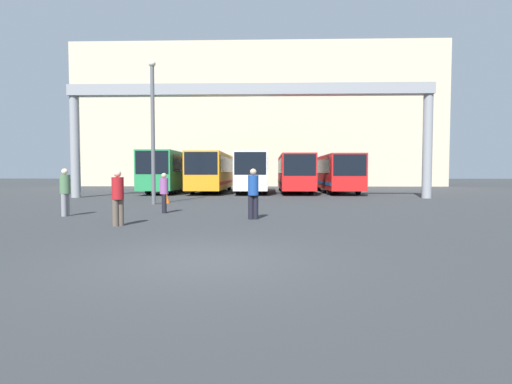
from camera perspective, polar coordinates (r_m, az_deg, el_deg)
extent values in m
plane|color=#2D3033|center=(7.68, -7.56, -9.67)|extent=(200.00, 200.00, 0.00)
cube|color=beige|center=(53.93, 0.38, 10.21)|extent=(44.99, 12.00, 17.20)
cylinder|color=gray|center=(28.89, -24.43, 5.84)|extent=(0.60, 0.60, 6.62)
cylinder|color=gray|center=(27.92, 23.29, 5.98)|extent=(0.60, 0.60, 6.62)
cube|color=gray|center=(26.49, -1.02, 14.39)|extent=(23.47, 0.80, 0.70)
cube|color=#268C4C|center=(34.73, -11.80, 3.01)|extent=(2.53, 12.28, 2.92)
cube|color=black|center=(28.83, -14.65, 4.11)|extent=(2.33, 0.06, 1.64)
cube|color=black|center=(34.74, -11.81, 3.90)|extent=(2.56, 10.43, 1.23)
cube|color=#268C4C|center=(34.74, -11.78, 1.46)|extent=(2.56, 11.66, 0.24)
cylinder|color=black|center=(31.73, -15.17, 0.64)|extent=(0.28, 1.02, 1.02)
cylinder|color=black|center=(31.16, -11.27, 0.65)|extent=(0.28, 1.02, 1.02)
cylinder|color=black|center=(38.35, -12.19, 1.03)|extent=(0.28, 1.02, 1.02)
cylinder|color=black|center=(37.88, -8.94, 1.04)|extent=(0.28, 1.02, 1.02)
cube|color=orange|center=(33.73, -6.25, 2.98)|extent=(2.54, 11.54, 2.84)
cube|color=black|center=(28.06, -7.88, 4.08)|extent=(2.34, 0.06, 1.59)
cube|color=black|center=(33.74, -6.26, 3.87)|extent=(2.57, 9.81, 1.19)
cube|color=red|center=(33.74, -6.25, 1.44)|extent=(2.57, 10.96, 0.24)
cylinder|color=black|center=(30.75, -9.12, 0.53)|extent=(0.28, 0.91, 0.91)
cylinder|color=black|center=(30.41, -5.00, 0.53)|extent=(0.28, 0.91, 0.91)
cylinder|color=black|center=(37.11, -7.26, 0.93)|extent=(0.28, 0.91, 0.91)
cylinder|color=black|center=(36.83, -3.84, 0.93)|extent=(0.28, 0.91, 0.91)
cube|color=silver|center=(32.93, -0.44, 3.00)|extent=(2.42, 10.52, 2.83)
cube|color=black|center=(27.70, -0.84, 4.11)|extent=(2.22, 0.06, 1.58)
cube|color=black|center=(32.93, -0.44, 3.90)|extent=(2.45, 8.94, 1.19)
cube|color=black|center=(32.94, -0.44, 1.42)|extent=(2.45, 10.00, 0.24)
cylinder|color=black|center=(30.06, -2.64, 0.68)|extent=(0.28, 1.08, 1.08)
cylinder|color=black|center=(29.98, 1.36, 0.67)|extent=(0.28, 1.08, 1.08)
cylinder|color=black|center=(35.94, -1.94, 1.03)|extent=(0.28, 1.08, 1.08)
cylinder|color=black|center=(35.87, 1.41, 1.02)|extent=(0.28, 1.08, 1.08)
cube|color=red|center=(33.34, 5.50, 2.85)|extent=(2.42, 11.25, 2.68)
cube|color=black|center=(27.76, 6.28, 3.87)|extent=(2.23, 0.06, 1.50)
cube|color=black|center=(33.35, 5.50, 3.70)|extent=(2.45, 9.56, 1.13)
cube|color=black|center=(33.35, 5.49, 1.38)|extent=(2.45, 10.69, 0.24)
cylinder|color=black|center=(30.16, 3.89, 0.62)|extent=(0.28, 1.01, 1.01)
cylinder|color=black|center=(30.32, 7.87, 0.61)|extent=(0.28, 1.01, 1.01)
cylinder|color=black|center=(36.46, 3.51, 0.99)|extent=(0.28, 1.01, 1.01)
cylinder|color=black|center=(36.58, 6.81, 0.99)|extent=(0.28, 1.01, 1.01)
cube|color=red|center=(33.25, 11.48, 2.79)|extent=(2.48, 10.24, 2.66)
cube|color=black|center=(28.24, 13.26, 3.77)|extent=(2.28, 0.06, 1.49)
cube|color=black|center=(33.25, 11.49, 3.63)|extent=(2.51, 8.70, 1.12)
cube|color=#1966B2|center=(33.26, 11.47, 1.33)|extent=(2.51, 9.73, 0.24)
cylinder|color=black|center=(30.27, 10.37, 0.49)|extent=(0.28, 0.92, 0.92)
cylinder|color=black|center=(30.67, 14.36, 0.48)|extent=(0.28, 0.92, 0.92)
cylinder|color=black|center=(35.94, 8.99, 0.86)|extent=(0.28, 0.92, 0.92)
cylinder|color=black|center=(36.28, 12.37, 0.85)|extent=(0.28, 0.92, 0.92)
cylinder|color=gray|center=(16.83, -25.40, -1.65)|extent=(0.20, 0.20, 0.86)
cylinder|color=gray|center=(16.69, -25.74, -1.69)|extent=(0.20, 0.20, 0.86)
cylinder|color=#4C724C|center=(16.72, -25.62, 1.02)|extent=(0.38, 0.38, 0.71)
sphere|color=beige|center=(16.71, -25.66, 2.64)|extent=(0.23, 0.23, 0.23)
cylinder|color=black|center=(14.11, -0.74, -2.20)|extent=(0.20, 0.20, 0.85)
cylinder|color=black|center=(14.13, -0.06, -2.19)|extent=(0.20, 0.20, 0.85)
cylinder|color=navy|center=(14.07, -0.40, 0.97)|extent=(0.37, 0.37, 0.71)
sphere|color=tan|center=(14.06, -0.40, 2.89)|extent=(0.23, 0.23, 0.23)
cylinder|color=brown|center=(13.05, -19.43, -2.82)|extent=(0.19, 0.19, 0.82)
cylinder|color=brown|center=(13.10, -18.76, -2.79)|extent=(0.19, 0.19, 0.82)
cylinder|color=#A5191E|center=(13.02, -19.15, 0.51)|extent=(0.36, 0.36, 0.69)
sphere|color=beige|center=(13.02, -19.18, 2.51)|extent=(0.22, 0.22, 0.22)
cylinder|color=black|center=(16.80, -13.00, -1.59)|extent=(0.18, 0.18, 0.78)
cylinder|color=black|center=(16.64, -12.96, -1.63)|extent=(0.18, 0.18, 0.78)
cylinder|color=#8C4C8C|center=(16.68, -13.01, 0.83)|extent=(0.34, 0.34, 0.65)
sphere|color=tan|center=(16.67, -13.02, 2.30)|extent=(0.21, 0.21, 0.21)
cone|color=orange|center=(22.08, -12.74, -0.69)|extent=(0.41, 0.41, 0.67)
cylinder|color=#595B60|center=(21.49, -14.51, 7.75)|extent=(0.20, 0.20, 7.08)
sphere|color=beige|center=(22.12, -14.63, 17.32)|extent=(0.36, 0.36, 0.36)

